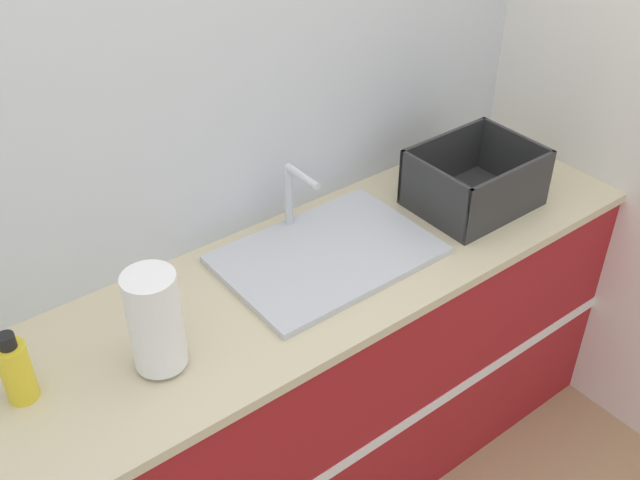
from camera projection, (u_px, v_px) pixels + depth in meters
wall_back at (229, 95)px, 1.99m from camera, size 4.54×0.06×2.60m
wall_right at (582, 37)px, 2.33m from camera, size 0.06×2.57×2.60m
counter_cabinet at (303, 389)px, 2.29m from camera, size 2.17×0.59×0.88m
sink at (326, 253)px, 2.10m from camera, size 0.59×0.40×0.22m
paper_towel_roll at (155, 322)px, 1.69m from camera, size 0.12×0.12×0.26m
dish_rack at (474, 184)px, 2.29m from camera, size 0.36×0.29×0.19m
bottle_yellow at (16, 370)px, 1.64m from camera, size 0.07×0.07×0.19m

